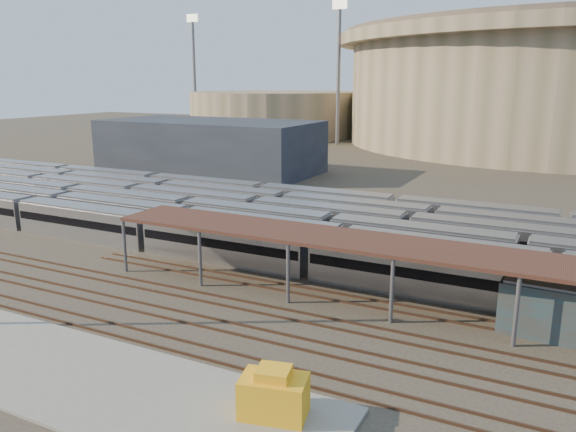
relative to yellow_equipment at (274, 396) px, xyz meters
The scene contains 11 objects.
ground 20.68m from the yellow_equipment, 139.44° to the left, with size 420.00×420.00×0.00m, color #383026.
subway_trains 35.05m from the yellow_equipment, 114.40° to the left, with size 130.41×23.90×3.60m.
inspection_shed 18.89m from the yellow_equipment, 70.06° to the left, with size 60.30×6.00×5.30m.
empty_tracks 17.84m from the yellow_equipment, 151.77° to the left, with size 170.00×9.62×0.18m.
stadium 154.45m from the yellow_equipment, 86.52° to the left, with size 124.00×124.00×32.50m.
secondary_arena 162.26m from the yellow_equipment, 117.82° to the left, with size 56.00×56.00×14.00m, color gray.
service_building 85.23m from the yellow_equipment, 126.53° to the left, with size 42.00×20.00×10.00m, color #1E232D.
floodlight_0 133.02m from the yellow_equipment, 110.31° to the left, with size 4.00×1.00×38.40m.
floodlight_1 168.26m from the yellow_equipment, 127.04° to the left, with size 4.00×1.00×38.40m.
floodlight_3 176.37m from the yellow_equipment, 98.42° to the left, with size 4.00×1.00×38.40m.
yellow_equipment is the anchor object (origin of this frame).
Camera 1 is at (28.28, -36.87, 17.59)m, focal length 35.00 mm.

